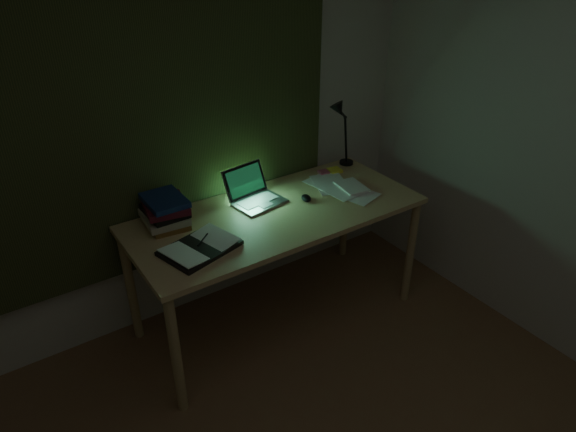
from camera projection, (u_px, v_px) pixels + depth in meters
name	position (u px, v px, depth m)	size (l,w,h in m)	color
wall_back	(155.00, 132.00, 2.87)	(3.50, 0.00, 2.50)	beige
curtain	(153.00, 99.00, 2.74)	(2.20, 0.06, 2.00)	#2F371B
desk	(277.00, 267.00, 3.21)	(1.74, 0.76, 0.79)	tan
laptop	(259.00, 188.00, 3.04)	(0.29, 0.33, 0.21)	#AAAAAF
open_textbook	(200.00, 247.00, 2.65)	(0.37, 0.27, 0.03)	white
book_stack	(165.00, 210.00, 2.84)	(0.22, 0.27, 0.18)	white
loose_papers	(344.00, 188.00, 3.26)	(0.34, 0.36, 0.02)	white
mouse	(306.00, 198.00, 3.12)	(0.05, 0.09, 0.03)	black
sticky_yellow	(335.00, 170.00, 3.49)	(0.08, 0.08, 0.02)	yellow
sticky_pink	(324.00, 172.00, 3.47)	(0.07, 0.07, 0.01)	#CF506B
desk_lamp	(348.00, 129.00, 3.48)	(0.35, 0.27, 0.52)	black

